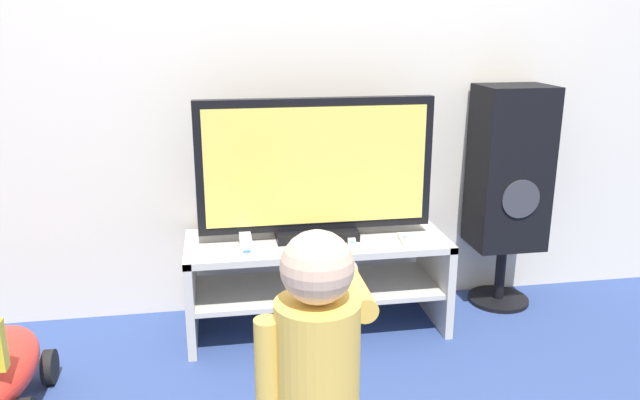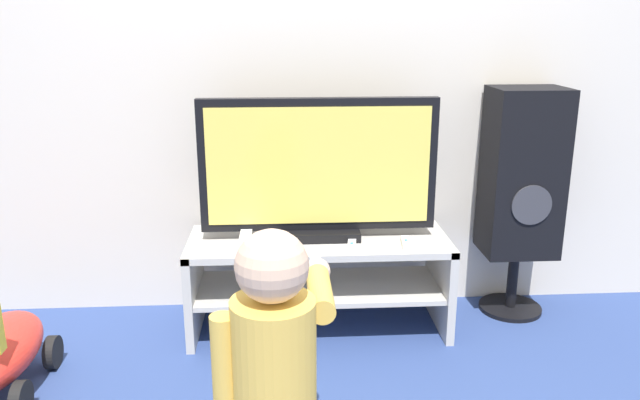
% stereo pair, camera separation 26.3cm
% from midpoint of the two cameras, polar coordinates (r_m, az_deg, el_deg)
% --- Properties ---
extents(ground_plane, '(16.00, 16.00, 0.00)m').
position_cam_midpoint_polar(ground_plane, '(2.76, -2.34, -13.62)').
color(ground_plane, navy).
extents(wall_back, '(10.00, 0.06, 2.60)m').
position_cam_midpoint_polar(wall_back, '(2.91, -3.99, 14.75)').
color(wall_back, silver).
rests_on(wall_back, ground_plane).
extents(tv_stand, '(1.16, 0.44, 0.43)m').
position_cam_midpoint_polar(tv_stand, '(2.83, -2.98, -6.29)').
color(tv_stand, beige).
rests_on(tv_stand, ground_plane).
extents(television, '(1.03, 0.20, 0.62)m').
position_cam_midpoint_polar(television, '(2.71, -3.16, 2.66)').
color(television, black).
rests_on(television, tv_stand).
extents(game_console, '(0.05, 0.17, 0.05)m').
position_cam_midpoint_polar(game_console, '(2.67, -9.63, -4.04)').
color(game_console, white).
rests_on(game_console, tv_stand).
extents(remote_primary, '(0.05, 0.13, 0.03)m').
position_cam_midpoint_polar(remote_primary, '(2.73, 4.99, -3.70)').
color(remote_primary, white).
rests_on(remote_primary, tv_stand).
extents(remote_secondary, '(0.05, 0.13, 0.03)m').
position_cam_midpoint_polar(remote_secondary, '(2.66, 0.15, -4.17)').
color(remote_secondary, white).
rests_on(remote_secondary, tv_stand).
extents(child, '(0.33, 0.49, 0.87)m').
position_cam_midpoint_polar(child, '(1.68, -4.84, -14.44)').
color(child, '#3F4C72').
rests_on(child, ground_plane).
extents(speaker_tower, '(0.33, 0.30, 1.08)m').
position_cam_midpoint_polar(speaker_tower, '(3.06, 14.58, 2.43)').
color(speaker_tower, black).
rests_on(speaker_tower, ground_plane).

